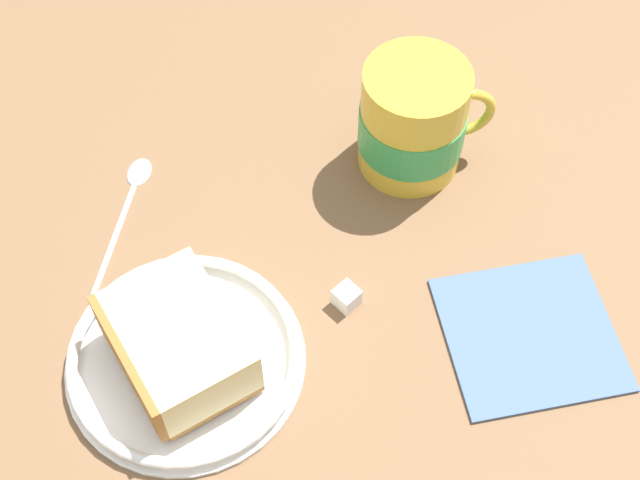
% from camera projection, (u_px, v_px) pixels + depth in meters
% --- Properties ---
extents(ground_plane, '(1.29, 1.29, 0.03)m').
position_uv_depth(ground_plane, '(258.00, 287.00, 0.71)').
color(ground_plane, brown).
extents(small_plate, '(0.18, 0.18, 0.02)m').
position_uv_depth(small_plate, '(185.00, 357.00, 0.65)').
color(small_plate, white).
rests_on(small_plate, ground_plane).
extents(cake_slice, '(0.13, 0.12, 0.05)m').
position_uv_depth(cake_slice, '(177.00, 344.00, 0.63)').
color(cake_slice, '#9E662D').
rests_on(cake_slice, small_plate).
extents(tea_mug, '(0.09, 0.11, 0.10)m').
position_uv_depth(tea_mug, '(413.00, 120.00, 0.73)').
color(tea_mug, gold).
rests_on(tea_mug, ground_plane).
extents(teaspoon, '(0.13, 0.05, 0.01)m').
position_uv_depth(teaspoon, '(130.00, 193.00, 0.74)').
color(teaspoon, silver).
rests_on(teaspoon, ground_plane).
extents(folded_napkin, '(0.13, 0.13, 0.01)m').
position_uv_depth(folded_napkin, '(530.00, 333.00, 0.67)').
color(folded_napkin, slate).
rests_on(folded_napkin, ground_plane).
extents(sugar_cube, '(0.02, 0.02, 0.02)m').
position_uv_depth(sugar_cube, '(346.00, 297.00, 0.68)').
color(sugar_cube, white).
rests_on(sugar_cube, ground_plane).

